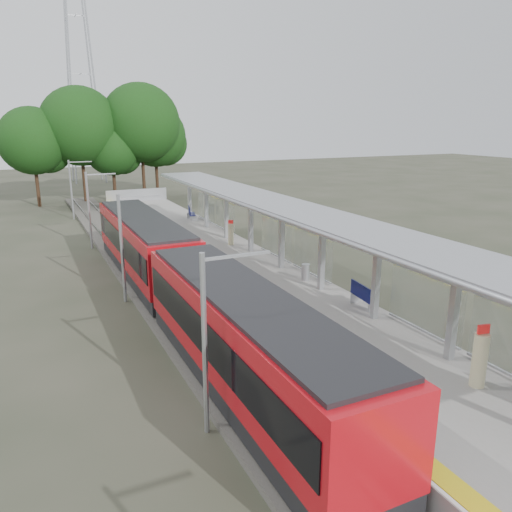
% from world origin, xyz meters
% --- Properties ---
extents(trackbed, '(3.00, 70.00, 0.24)m').
position_xyz_m(trackbed, '(-4.50, 20.00, 0.12)').
color(trackbed, '#59544C').
rests_on(trackbed, ground).
extents(platform, '(6.00, 50.00, 1.00)m').
position_xyz_m(platform, '(0.00, 20.00, 0.50)').
color(platform, gray).
rests_on(platform, ground).
extents(tactile_strip, '(0.60, 50.00, 0.02)m').
position_xyz_m(tactile_strip, '(-2.55, 20.00, 1.01)').
color(tactile_strip, yellow).
rests_on(tactile_strip, platform).
extents(end_fence, '(6.00, 0.10, 1.20)m').
position_xyz_m(end_fence, '(0.00, 44.95, 1.60)').
color(end_fence, '#9EA0A5').
rests_on(end_fence, platform).
extents(train, '(2.74, 27.60, 3.62)m').
position_xyz_m(train, '(-4.50, 15.24, 2.05)').
color(train, black).
rests_on(train, ground).
extents(canopy, '(3.27, 38.00, 3.66)m').
position_xyz_m(canopy, '(1.61, 16.19, 4.20)').
color(canopy, '#9EA0A5').
rests_on(canopy, platform).
extents(pylon, '(8.00, 4.00, 38.00)m').
position_xyz_m(pylon, '(-1.00, 73.00, 19.00)').
color(pylon, '#9EA0A5').
rests_on(pylon, ground).
extents(tree_cluster, '(20.29, 9.89, 12.91)m').
position_xyz_m(tree_cluster, '(-1.05, 52.51, 7.68)').
color(tree_cluster, '#382316').
rests_on(tree_cluster, ground).
extents(catenary_masts, '(2.08, 48.16, 5.40)m').
position_xyz_m(catenary_masts, '(-6.22, 19.00, 2.91)').
color(catenary_masts, '#9EA0A5').
rests_on(catenary_masts, ground).
extents(bench_mid, '(0.67, 1.62, 1.07)m').
position_xyz_m(bench_mid, '(2.28, 11.16, 1.57)').
color(bench_mid, '#0E1147').
rests_on(bench_mid, platform).
extents(bench_far, '(0.87, 1.68, 1.10)m').
position_xyz_m(bench_far, '(1.78, 33.13, 1.58)').
color(bench_far, '#0E1147').
rests_on(bench_far, platform).
extents(info_pillar_near, '(0.45, 0.45, 1.99)m').
position_xyz_m(info_pillar_near, '(1.41, 4.31, 1.86)').
color(info_pillar_near, beige).
rests_on(info_pillar_near, platform).
extents(info_pillar_far, '(0.37, 0.37, 1.63)m').
position_xyz_m(info_pillar_far, '(1.51, 24.01, 1.71)').
color(info_pillar_far, beige).
rests_on(info_pillar_far, platform).
extents(litter_bin, '(0.47, 0.47, 0.85)m').
position_xyz_m(litter_bin, '(2.02, 15.48, 1.43)').
color(litter_bin, '#9EA0A5').
rests_on(litter_bin, platform).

